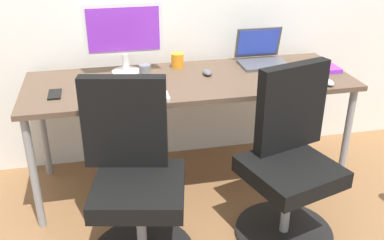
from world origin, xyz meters
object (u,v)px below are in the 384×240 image
at_px(open_laptop, 261,55).
at_px(coffee_mug, 177,60).
at_px(office_chair_left, 135,182).
at_px(desktop_monitor, 124,33).
at_px(office_chair_right, 289,164).

height_order(open_laptop, coffee_mug, open_laptop).
distance_m(office_chair_left, desktop_monitor, 0.96).
relative_size(office_chair_right, open_laptop, 3.03).
bearing_deg(desktop_monitor, office_chair_left, -92.80).
bearing_deg(office_chair_right, coffee_mug, 118.47).
distance_m(open_laptop, coffee_mug, 0.56).
relative_size(office_chair_right, coffee_mug, 10.22).
xyz_separation_m(office_chair_left, office_chair_right, (0.82, -0.00, 0.00)).
relative_size(desktop_monitor, open_laptop, 1.55).
bearing_deg(desktop_monitor, coffee_mug, 6.08).
height_order(office_chair_left, coffee_mug, office_chair_left).
distance_m(office_chair_left, office_chair_right, 0.82).
xyz_separation_m(desktop_monitor, coffee_mug, (0.33, 0.04, -0.20)).
height_order(office_chair_right, coffee_mug, office_chair_right).
bearing_deg(desktop_monitor, office_chair_right, -45.31).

